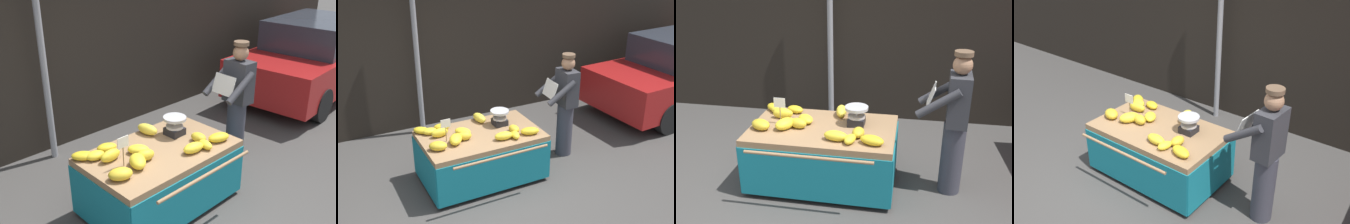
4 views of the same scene
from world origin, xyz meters
TOP-DOWN VIEW (x-y plane):
  - back_wall at (0.00, 2.89)m, footprint 16.00×0.24m
  - street_pole at (-0.15, 2.53)m, footprint 0.09×0.09m
  - banana_cart at (0.17, 0.60)m, footprint 1.75×1.26m
  - weighing_scale at (0.55, 0.75)m, footprint 0.28×0.28m
  - price_sign at (-0.35, 0.60)m, footprint 0.14×0.01m
  - banana_bunch_0 at (0.33, 0.99)m, footprint 0.17×0.30m
  - banana_bunch_1 at (0.62, 0.43)m, footprint 0.14×0.20m
  - banana_bunch_2 at (-0.48, 0.92)m, footprint 0.23×0.18m
  - banana_bunch_3 at (0.56, 0.26)m, footprint 0.16×0.22m
  - banana_bunch_4 at (-0.11, 0.54)m, footprint 0.24×0.18m
  - banana_bunch_5 at (-0.38, 0.78)m, footprint 0.26×0.14m
  - banana_bunch_6 at (-0.58, 1.01)m, footprint 0.29×0.28m
  - banana_bunch_7 at (-0.07, 0.70)m, footprint 0.28×0.28m
  - banana_bunch_8 at (-0.28, 0.98)m, footprint 0.26×0.21m
  - banana_bunch_9 at (0.80, 0.27)m, footprint 0.30×0.22m
  - banana_bunch_10 at (-0.25, 0.49)m, footprint 0.28×0.32m
  - banana_bunch_11 at (-0.53, 0.42)m, footprint 0.29×0.26m
  - banana_bunch_12 at (0.39, 0.29)m, footprint 0.28×0.17m
  - vendor_person at (1.68, 0.68)m, footprint 0.60×0.54m
  - parked_car at (5.00, 1.29)m, footprint 4.00×1.94m

SIDE VIEW (x-z plane):
  - banana_cart at x=0.17m, z-range 0.17..0.91m
  - parked_car at x=5.00m, z-range 0.00..1.51m
  - banana_bunch_6 at x=-0.58m, z-range 0.74..0.83m
  - banana_bunch_3 at x=0.56m, z-range 0.74..0.84m
  - banana_bunch_8 at x=-0.28m, z-range 0.74..0.84m
  - banana_bunch_2 at x=-0.48m, z-range 0.74..0.84m
  - banana_bunch_7 at x=-0.07m, z-range 0.74..0.84m
  - banana_bunch_9 at x=0.80m, z-range 0.74..0.85m
  - banana_bunch_1 at x=0.62m, z-range 0.74..0.85m
  - banana_bunch_12 at x=0.39m, z-range 0.74..0.86m
  - banana_bunch_11 at x=-0.53m, z-range 0.74..0.87m
  - banana_bunch_4 at x=-0.11m, z-range 0.74..0.87m
  - banana_bunch_5 at x=-0.38m, z-range 0.74..0.87m
  - banana_bunch_10 at x=-0.25m, z-range 0.74..0.87m
  - banana_bunch_0 at x=0.33m, z-range 0.74..0.87m
  - weighing_scale at x=0.55m, z-range 0.74..0.98m
  - vendor_person at x=1.68m, z-range 0.02..1.73m
  - price_sign at x=-0.35m, z-range 0.82..1.16m
  - street_pole at x=-0.15m, z-range 0.00..3.02m
  - back_wall at x=0.00m, z-range 0.00..4.17m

